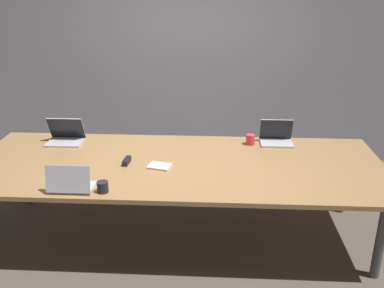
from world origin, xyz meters
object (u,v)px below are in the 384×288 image
object	(u,v)px
cup_far_right	(250,140)
cup_near_left	(103,187)
laptop_far_right	(276,136)
stapler	(127,161)
laptop_near_left	(70,183)
laptop_far_left	(66,135)

from	to	relation	value
cup_far_right	cup_near_left	xyz separation A→B (m)	(-1.24, -1.10, -0.01)
laptop_far_right	cup_near_left	distance (m)	1.90
laptop_far_right	stapler	distance (m)	1.55
cup_near_left	laptop_far_right	bearing A→B (deg)	37.62
laptop_far_right	cup_near_left	world-z (taller)	laptop_far_right
laptop_far_right	cup_far_right	world-z (taller)	laptop_far_right
laptop_far_right	cup_far_right	bearing A→B (deg)	-166.61
laptop_far_right	laptop_near_left	bearing A→B (deg)	-146.77
laptop_far_right	laptop_far_left	size ratio (longest dim) A/B	0.91
laptop_near_left	cup_near_left	size ratio (longest dim) A/B	3.91
cup_far_right	laptop_far_right	bearing A→B (deg)	13.39
cup_far_right	laptop_far_left	size ratio (longest dim) A/B	0.29
laptop_near_left	stapler	xyz separation A→B (m)	(0.34, 0.55, -0.04)
cup_far_right	cup_near_left	size ratio (longest dim) A/B	1.17
cup_far_right	laptop_near_left	world-z (taller)	laptop_near_left
cup_near_left	stapler	bearing A→B (deg)	81.82
cup_far_right	laptop_far_left	xyz separation A→B (m)	(-1.89, -0.04, 0.02)
laptop_far_right	laptop_near_left	distance (m)	2.11
laptop_far_left	stapler	distance (m)	0.89
cup_far_right	cup_near_left	world-z (taller)	cup_far_right
laptop_far_right	laptop_near_left	world-z (taller)	laptop_far_right
laptop_far_right	laptop_near_left	size ratio (longest dim) A/B	0.94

